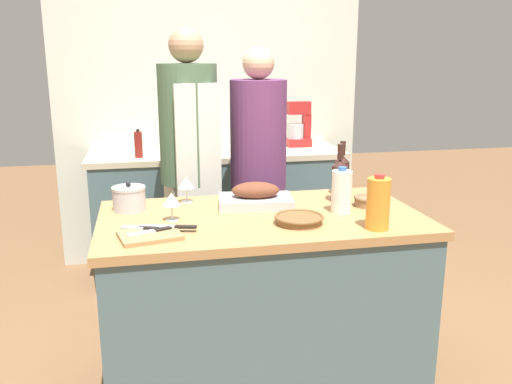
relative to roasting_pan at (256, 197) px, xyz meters
name	(u,v)px	position (x,y,z in m)	size (l,w,h in m)	color
ground_plane	(261,380)	(-0.01, -0.16, -0.91)	(12.00, 12.00, 0.00)	brown
kitchen_island	(261,301)	(-0.01, -0.16, -0.48)	(1.49, 0.82, 0.87)	#4C666B
back_counter	(218,211)	(-0.01, 1.35, -0.46)	(1.84, 0.60, 0.91)	#4C666B
back_wall	(210,97)	(-0.01, 1.70, 0.36)	(2.34, 0.10, 2.55)	silver
roasting_pan	(256,197)	(0.00, 0.00, 0.00)	(0.39, 0.27, 0.12)	#BCBCC1
wicker_basket	(299,219)	(0.13, -0.32, -0.02)	(0.22, 0.22, 0.04)	brown
cutting_board	(150,235)	(-0.52, -0.38, -0.04)	(0.27, 0.23, 0.02)	#AD7F51
stock_pot	(129,198)	(-0.61, 0.05, 0.01)	(0.16, 0.16, 0.14)	#B7B7BC
mixing_bowl	(367,200)	(0.54, -0.12, -0.02)	(0.13, 0.13, 0.05)	#846647
juice_jug	(378,203)	(0.43, -0.46, 0.07)	(0.10, 0.10, 0.24)	orange
milk_jug	(342,191)	(0.37, -0.20, 0.06)	(0.09, 0.09, 0.22)	white
wine_bottle_green	(339,179)	(0.43, -0.01, 0.07)	(0.08, 0.08, 0.30)	#381E19
wine_bottle_dark	(342,174)	(0.49, 0.12, 0.07)	(0.08, 0.08, 0.29)	#381E19
wine_glass_left	(171,200)	(-0.42, -0.16, 0.05)	(0.08, 0.08, 0.13)	silver
wine_glass_right	(186,183)	(-0.33, 0.13, 0.05)	(0.08, 0.08, 0.13)	silver
knife_chef	(170,227)	(-0.44, -0.32, -0.02)	(0.24, 0.09, 0.01)	#B7B7BC
knife_paring	(141,228)	(-0.55, -0.31, -0.02)	(0.16, 0.09, 0.01)	#B7B7BC
knife_bread	(151,231)	(-0.52, -0.37, -0.02)	(0.19, 0.10, 0.01)	#B7B7BC
stand_mixer	(299,128)	(0.64, 1.44, 0.14)	(0.18, 0.14, 0.34)	#B22323
condiment_bottle_tall	(235,140)	(0.12, 1.26, 0.08)	(0.05, 0.05, 0.19)	#332D28
condiment_bottle_short	(190,138)	(-0.19, 1.47, 0.08)	(0.07, 0.07, 0.18)	#234C28
condiment_bottle_extra	(138,144)	(-0.56, 1.21, 0.09)	(0.05, 0.05, 0.19)	maroon
person_cook_aproned	(190,161)	(-0.26, 0.69, 0.06)	(0.35, 0.37, 1.75)	beige
person_cook_guest	(258,169)	(0.16, 0.69, -0.01)	(0.34, 0.34, 1.64)	beige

